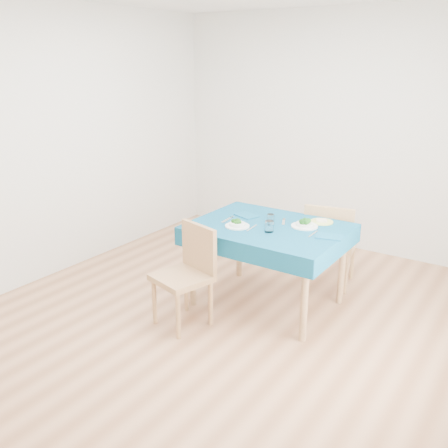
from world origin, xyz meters
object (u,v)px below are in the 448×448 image
Objects in this scene: side_plate at (322,222)px; bowl_far at (305,223)px; bowl_near at (237,223)px; chair_far at (332,228)px; chair_near at (181,267)px; table at (268,266)px.

bowl_far is at bearing -110.48° from side_plate.
chair_far is at bearing 61.30° from bowl_near.
chair_far is (0.70, 1.47, 0.06)m from chair_near.
chair_far is 1.08m from bowl_near.
chair_near is 4.47× the size of bowl_far.
side_plate is (0.05, -0.40, 0.18)m from chair_far.
chair_near is 4.86× the size of bowl_near.
chair_far is at bearing 97.34° from side_plate.
chair_far is 5.62× the size of side_plate.
bowl_far is 0.21m from side_plate.
bowl_far is at bearing 29.36° from table.
bowl_far is at bearing 76.62° from chair_far.
table is 0.50m from bowl_near.
bowl_far is (0.68, 0.87, 0.27)m from chair_near.
chair_near reaches higher than bowl_far.
bowl_far is 1.13× the size of side_plate.
chair_far is 4.99× the size of bowl_far.
side_plate is (0.76, 1.07, 0.24)m from chair_near.
chair_near is 1.14m from bowl_far.
chair_near is at bearing -128.09° from bowl_far.
chair_near is 5.03× the size of side_plate.
chair_near is at bearing -125.30° from side_plate.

